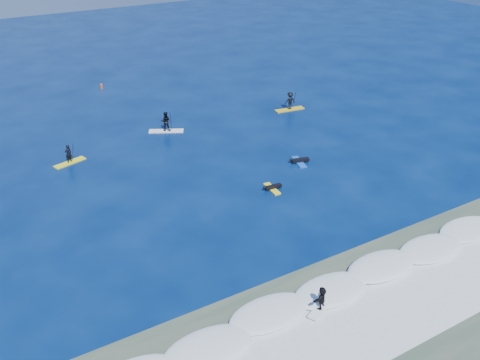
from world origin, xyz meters
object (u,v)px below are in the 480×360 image
prone_paddler_near (272,188)px  prone_paddler_far (299,161)px  sup_paddler_right (290,102)px  sup_paddler_center (166,123)px  sup_paddler_left (69,157)px  marker_buoy (101,86)px  wave_surfer (322,299)px

prone_paddler_near → prone_paddler_far: size_ratio=0.88×
sup_paddler_right → prone_paddler_near: size_ratio=1.63×
prone_paddler_near → prone_paddler_far: bearing=-53.6°
sup_paddler_center → prone_paddler_near: (2.31, -14.61, -0.71)m
sup_paddler_left → sup_paddler_right: (23.20, 0.80, 0.27)m
sup_paddler_center → sup_paddler_right: bearing=22.6°
sup_paddler_right → marker_buoy: (-14.67, 16.96, -0.56)m
sup_paddler_right → wave_surfer: size_ratio=1.57×
prone_paddler_near → sup_paddler_left: bearing=49.8°
prone_paddler_near → marker_buoy: (-3.51, 30.26, 0.16)m
sup_paddler_left → marker_buoy: size_ratio=4.09×
prone_paddler_far → wave_surfer: wave_surfer is taller
sup_paddler_center → prone_paddler_far: size_ratio=1.44×
sup_paddler_left → sup_paddler_center: sup_paddler_center is taller
prone_paddler_near → prone_paddler_far: (4.54, 2.68, 0.02)m
sup_paddler_center → prone_paddler_far: sup_paddler_center is taller
sup_paddler_right → prone_paddler_far: 12.53m
sup_paddler_center → prone_paddler_near: sup_paddler_center is taller
sup_paddler_right → prone_paddler_near: bearing=-122.7°
sup_paddler_left → sup_paddler_center: 9.96m
prone_paddler_near → prone_paddler_far: prone_paddler_far is taller
wave_surfer → sup_paddler_left: bearing=81.5°
prone_paddler_far → wave_surfer: size_ratio=1.10×
sup_paddler_right → wave_surfer: 30.70m
prone_paddler_far → sup_paddler_right: bearing=-16.4°
sup_paddler_left → marker_buoy: (8.53, 17.77, -0.30)m
sup_paddler_right → sup_paddler_left: bearing=-170.7°
prone_paddler_near → marker_buoy: bearing=12.5°
sup_paddler_right → wave_surfer: bearing=-115.2°
wave_surfer → marker_buoy: size_ratio=2.99×
sup_paddler_left → wave_surfer: 25.98m
sup_paddler_right → marker_buoy: bearing=138.1°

